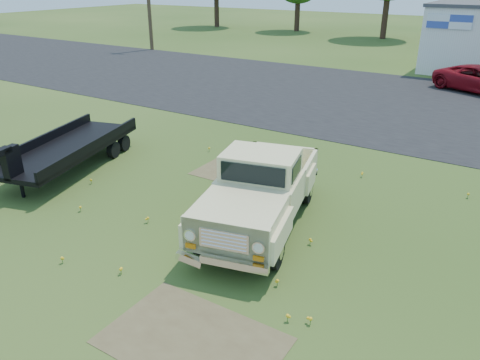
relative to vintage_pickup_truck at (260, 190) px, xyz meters
name	(u,v)px	position (x,y,z in m)	size (l,w,h in m)	color
ground	(220,239)	(-0.44, -1.10, -0.97)	(140.00, 140.00, 0.00)	#2B4516
asphalt_lot	(396,103)	(-0.44, 13.90, -0.97)	(90.00, 14.00, 0.02)	black
dirt_patch_a	(193,341)	(1.06, -4.10, -0.97)	(3.00, 2.00, 0.01)	brown
dirt_patch_b	(231,173)	(-2.44, 2.40, -0.97)	(2.20, 1.60, 0.01)	brown
vintage_pickup_truck	(260,190)	(0.00, 0.00, 0.00)	(2.08, 5.34, 1.94)	beige
flatbed_trailer	(67,145)	(-7.02, -0.03, -0.17)	(1.95, 5.85, 1.60)	black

